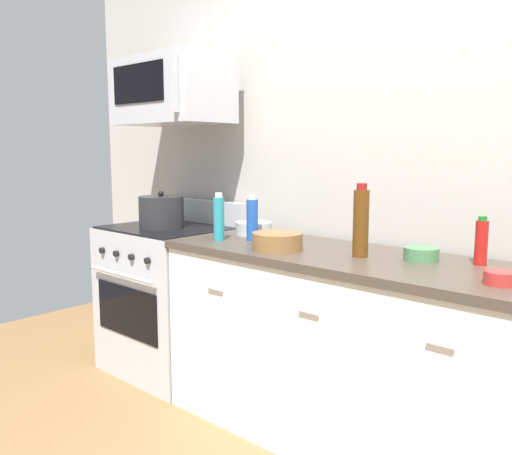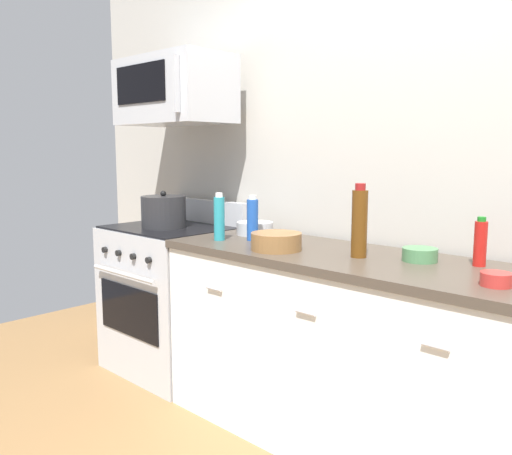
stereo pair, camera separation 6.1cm
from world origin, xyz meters
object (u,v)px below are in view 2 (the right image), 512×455
object	(u,v)px
microwave	(174,91)
bowl_steel_prep	(255,228)
bowl_green_glaze	(420,254)
bottle_dish_soap	(219,218)
bowl_wooden_salad	(276,241)
bottle_hot_sauce_red	(480,243)
bottle_soda_blue	(253,219)
bowl_red_small	(496,279)
bottle_wine_amber	(359,222)
range_oven	(173,297)
stockpot	(164,212)

from	to	relation	value
microwave	bowl_steel_prep	world-z (taller)	microwave
microwave	bowl_green_glaze	bearing A→B (deg)	1.60
bottle_dish_soap	bowl_wooden_salad	distance (m)	0.41
bottle_hot_sauce_red	bowl_wooden_salad	xyz separation A→B (m)	(-0.84, -0.30, -0.05)
bottle_soda_blue	bowl_steel_prep	bearing A→B (deg)	129.99
microwave	bottle_hot_sauce_red	world-z (taller)	microwave
bowl_red_small	bowl_steel_prep	distance (m)	1.44
bottle_wine_amber	bowl_red_small	xyz separation A→B (m)	(0.63, -0.11, -0.13)
bowl_red_small	range_oven	bearing A→B (deg)	176.41
bottle_wine_amber	bowl_steel_prep	world-z (taller)	bottle_wine_amber
bowl_green_glaze	bottle_wine_amber	bearing A→B (deg)	-155.75
bowl_red_small	bowl_steel_prep	bearing A→B (deg)	169.56
range_oven	bowl_red_small	bearing A→B (deg)	-3.59
range_oven	bottle_hot_sauce_red	xyz separation A→B (m)	(1.84, 0.17, 0.55)
bottle_soda_blue	bowl_red_small	xyz separation A→B (m)	(1.29, -0.11, -0.09)
range_oven	bottle_soda_blue	xyz separation A→B (m)	(0.72, -0.02, 0.56)
bowl_wooden_salad	bottle_wine_amber	bearing A→B (deg)	17.58
bowl_green_glaze	bowl_steel_prep	bearing A→B (deg)	177.47
bottle_wine_amber	bowl_steel_prep	bearing A→B (deg)	168.99
bowl_steel_prep	stockpot	world-z (taller)	stockpot
bottle_wine_amber	range_oven	bearing A→B (deg)	179.27
bottle_wine_amber	bottle_soda_blue	size ratio (longest dim) A/B	1.38
bottle_hot_sauce_red	bottle_soda_blue	world-z (taller)	bottle_soda_blue
range_oven	bowl_wooden_salad	xyz separation A→B (m)	(1.00, -0.14, 0.50)
bowl_wooden_salad	bowl_green_glaze	bearing A→B (deg)	20.22
microwave	bottle_soda_blue	xyz separation A→B (m)	(0.72, -0.06, -0.72)
range_oven	stockpot	size ratio (longest dim) A/B	3.92
range_oven	bottle_hot_sauce_red	world-z (taller)	bottle_hot_sauce_red
bottle_wine_amber	stockpot	distance (m)	1.38
range_oven	bowl_red_small	distance (m)	2.07
stockpot	bottle_wine_amber	bearing A→B (deg)	1.49
bottle_dish_soap	bowl_steel_prep	xyz separation A→B (m)	(0.00, 0.27, -0.08)
bottle_soda_blue	stockpot	bearing A→B (deg)	-176.96
bottle_dish_soap	bowl_green_glaze	size ratio (longest dim) A/B	1.68
bowl_red_small	bowl_steel_prep	world-z (taller)	bowl_steel_prep
bowl_green_glaze	stockpot	distance (m)	1.62
bottle_dish_soap	microwave	bearing A→B (deg)	163.20
bottle_wine_amber	bottle_hot_sauce_red	world-z (taller)	bottle_wine_amber
bottle_dish_soap	bowl_red_small	xyz separation A→B (m)	(1.42, 0.01, -0.09)
bowl_steel_prep	stockpot	bearing A→B (deg)	-162.42
bottle_wine_amber	stockpot	xyz separation A→B (m)	(-1.38, -0.04, -0.06)
bottle_dish_soap	stockpot	size ratio (longest dim) A/B	0.92
bottle_soda_blue	bowl_green_glaze	size ratio (longest dim) A/B	1.59
microwave	bowl_red_small	distance (m)	2.17
bowl_wooden_salad	bottle_dish_soap	bearing A→B (deg)	179.25
range_oven	microwave	distance (m)	1.28
bowl_red_small	bowl_steel_prep	xyz separation A→B (m)	(-1.42, 0.26, 0.01)
range_oven	bowl_red_small	world-z (taller)	range_oven
bottle_soda_blue	stockpot	world-z (taller)	bottle_soda_blue
microwave	range_oven	bearing A→B (deg)	-90.29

